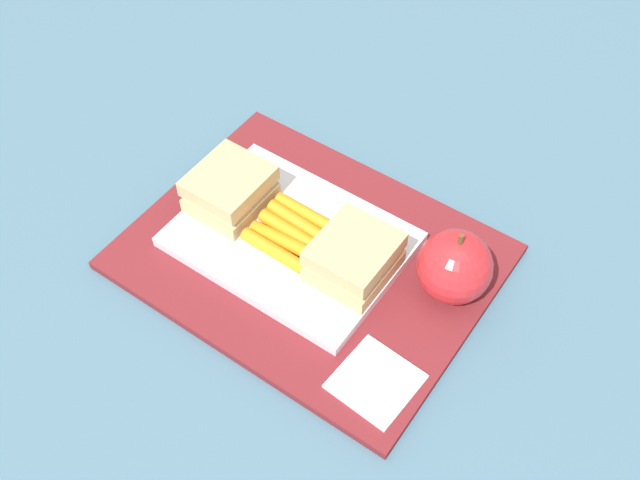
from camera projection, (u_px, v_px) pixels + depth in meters
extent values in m
plane|color=#42667A|center=(310.00, 260.00, 0.79)|extent=(2.40, 2.40, 0.00)
cube|color=maroon|center=(310.00, 257.00, 0.79)|extent=(0.36, 0.28, 0.01)
cube|color=white|center=(291.00, 239.00, 0.79)|extent=(0.23, 0.17, 0.01)
cube|color=tan|center=(231.00, 198.00, 0.81)|extent=(0.07, 0.08, 0.02)
cube|color=beige|center=(230.00, 189.00, 0.80)|extent=(0.07, 0.07, 0.01)
cube|color=tan|center=(229.00, 181.00, 0.79)|extent=(0.07, 0.08, 0.02)
cube|color=tan|center=(353.00, 265.00, 0.75)|extent=(0.07, 0.08, 0.02)
cube|color=beige|center=(354.00, 257.00, 0.74)|extent=(0.07, 0.07, 0.01)
cube|color=tan|center=(354.00, 249.00, 0.73)|extent=(0.07, 0.08, 0.02)
cylinder|color=orange|center=(274.00, 251.00, 0.76)|extent=(0.08, 0.01, 0.02)
cylinder|color=orange|center=(282.00, 240.00, 0.77)|extent=(0.08, 0.01, 0.02)
cylinder|color=orange|center=(291.00, 232.00, 0.78)|extent=(0.08, 0.01, 0.02)
cylinder|color=orange|center=(299.00, 223.00, 0.79)|extent=(0.08, 0.01, 0.02)
cylinder|color=orange|center=(307.00, 214.00, 0.80)|extent=(0.08, 0.01, 0.02)
sphere|color=red|center=(455.00, 267.00, 0.73)|extent=(0.07, 0.07, 0.07)
cylinder|color=brown|center=(461.00, 239.00, 0.70)|extent=(0.01, 0.01, 0.01)
cube|color=white|center=(376.00, 381.00, 0.69)|extent=(0.07, 0.07, 0.00)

